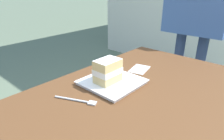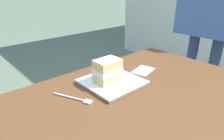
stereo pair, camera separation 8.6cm
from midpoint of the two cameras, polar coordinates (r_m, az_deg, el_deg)
The scene contains 5 objects.
patio_table at distance 0.78m, azimuth 5.63°, elevation -18.56°, with size 1.29×0.91×0.78m.
dessert_plate at distance 0.88m, azimuth -2.79°, elevation -3.54°, with size 0.24×0.24×0.02m.
cake_slice at distance 0.85m, azimuth -4.15°, elevation -0.30°, with size 0.11×0.09×0.10m.
dessert_fork at distance 0.77m, azimuth -12.88°, elevation -8.61°, with size 0.09×0.16×0.01m.
paper_napkin at distance 1.03m, azimuth 5.55°, elevation 0.18°, with size 0.13×0.11×0.00m.
Camera 1 is at (-0.51, -0.30, 1.18)m, focal length 31.91 mm.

